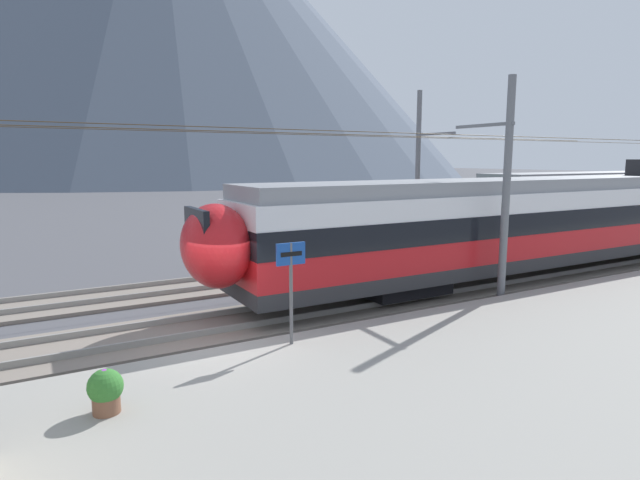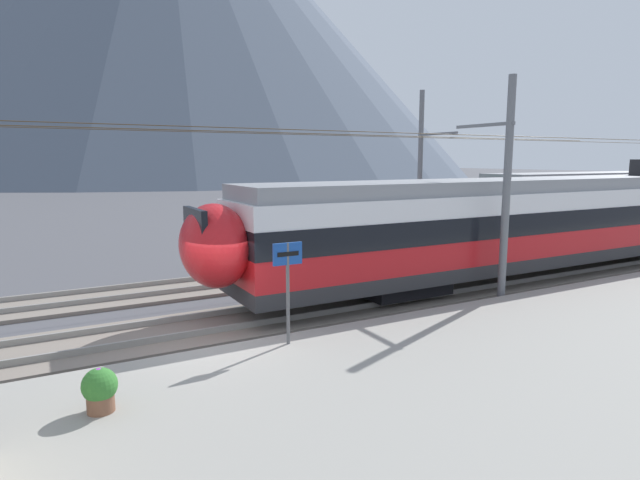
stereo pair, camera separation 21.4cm
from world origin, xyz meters
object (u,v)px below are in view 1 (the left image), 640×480
at_px(train_near_platform, 564,218).
at_px(catenary_mast_mid, 502,186).
at_px(platform_sign, 291,270).
at_px(catenary_mast_far_side, 420,169).
at_px(potted_plant_platform_edge, 105,389).

bearing_deg(train_near_platform, catenary_mast_mid, -161.92).
xyz_separation_m(catenary_mast_mid, platform_sign, (-7.83, -1.07, -1.66)).
distance_m(catenary_mast_far_side, platform_sign, 15.48).
relative_size(train_near_platform, catenary_mast_mid, 0.62).
bearing_deg(potted_plant_platform_edge, platform_sign, 19.08).
bearing_deg(catenary_mast_far_side, potted_plant_platform_edge, -145.18).
relative_size(train_near_platform, potted_plant_platform_edge, 40.25).
distance_m(train_near_platform, catenary_mast_far_side, 7.22).
xyz_separation_m(platform_sign, potted_plant_platform_edge, (-4.14, -1.43, -1.30)).
bearing_deg(catenary_mast_far_side, catenary_mast_mid, -115.12).
bearing_deg(train_near_platform, platform_sign, -167.74).
bearing_deg(train_near_platform, catenary_mast_far_side, 104.70).
relative_size(catenary_mast_far_side, potted_plant_platform_edge, 64.55).
bearing_deg(potted_plant_platform_edge, train_near_platform, 13.89).
height_order(catenary_mast_mid, potted_plant_platform_edge, catenary_mast_mid).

